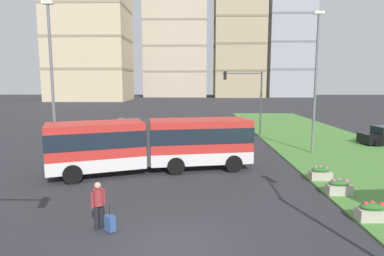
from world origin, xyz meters
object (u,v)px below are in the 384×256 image
at_px(apartment_tower_eastcentre, 288,45).
at_px(car_navy_sedan, 131,127).
at_px(streetlight_left, 52,77).
at_px(streetlight_median, 316,78).
at_px(apartment_tower_west, 89,25).
at_px(apartment_tower_centre, 239,20).
at_px(rolling_suitcase, 110,223).
at_px(traffic_light_far_right, 249,92).
at_px(apartment_tower_westcentre, 176,24).
at_px(flower_planter_2, 321,173).
at_px(flower_planter_0, 373,211).
at_px(flower_planter_1, 339,187).
at_px(articulated_bus, 153,144).
at_px(pedestrian_crossing, 98,202).

bearing_deg(apartment_tower_eastcentre, car_navy_sedan, -113.85).
relative_size(streetlight_left, streetlight_median, 1.00).
xyz_separation_m(apartment_tower_west, apartment_tower_centre, (45.38, 23.33, 5.36)).
distance_m(rolling_suitcase, apartment_tower_west, 90.89).
bearing_deg(traffic_light_far_right, apartment_tower_westcentre, 98.11).
bearing_deg(traffic_light_far_right, rolling_suitcase, -110.95).
xyz_separation_m(flower_planter_2, streetlight_left, (-15.76, 3.73, 5.11)).
height_order(flower_planter_0, flower_planter_1, same).
bearing_deg(articulated_bus, flower_planter_1, -24.45).
relative_size(flower_planter_1, apartment_tower_centre, 0.02).
xyz_separation_m(flower_planter_1, apartment_tower_eastcentre, (26.35, 107.69, 18.27)).
xyz_separation_m(apartment_tower_centre, apartment_tower_eastcentre, (18.23, 4.17, -7.88)).
distance_m(flower_planter_2, apartment_tower_west, 88.81).
distance_m(traffic_light_far_right, apartment_tower_centre, 89.78).
height_order(rolling_suitcase, apartment_tower_westcentre, apartment_tower_westcentre).
bearing_deg(apartment_tower_west, traffic_light_far_right, -60.54).
height_order(streetlight_left, apartment_tower_centre, apartment_tower_centre).
height_order(pedestrian_crossing, streetlight_left, streetlight_left).
distance_m(rolling_suitcase, flower_planter_1, 10.38).
bearing_deg(flower_planter_1, apartment_tower_eastcentre, 76.25).
xyz_separation_m(rolling_suitcase, flower_planter_1, (9.64, 3.84, 0.11)).
bearing_deg(flower_planter_0, apartment_tower_westcentre, 97.48).
height_order(articulated_bus, apartment_tower_centre, apartment_tower_centre).
relative_size(flower_planter_2, apartment_tower_west, 0.03).
xyz_separation_m(rolling_suitcase, flower_planter_0, (9.64, 0.94, 0.11)).
xyz_separation_m(streetlight_left, apartment_tower_eastcentre, (42.11, 101.66, 13.16)).
distance_m(streetlight_median, apartment_tower_eastcentre, 102.44).
xyz_separation_m(articulated_bus, flower_planter_2, (9.16, -1.86, -1.23)).
bearing_deg(apartment_tower_eastcentre, traffic_light_far_right, -107.16).
xyz_separation_m(pedestrian_crossing, flower_planter_0, (10.09, 0.74, -0.58)).
distance_m(flower_planter_0, flower_planter_1, 2.90).
xyz_separation_m(pedestrian_crossing, rolling_suitcase, (0.45, -0.20, -0.69)).
bearing_deg(apartment_tower_westcentre, streetlight_median, -80.51).
bearing_deg(car_navy_sedan, apartment_tower_westcentre, 90.66).
distance_m(flower_planter_0, apartment_tower_eastcentre, 115.15).
distance_m(streetlight_left, apartment_tower_eastcentre, 110.82).
distance_m(flower_planter_2, apartment_tower_centre, 104.85).
distance_m(pedestrian_crossing, apartment_tower_westcentre, 112.63).
distance_m(pedestrian_crossing, flower_planter_2, 11.73).
relative_size(car_navy_sedan, rolling_suitcase, 4.62).
bearing_deg(car_navy_sedan, traffic_light_far_right, -4.53).
height_order(flower_planter_1, streetlight_median, streetlight_median).
bearing_deg(streetlight_left, streetlight_median, 9.84).
bearing_deg(flower_planter_1, flower_planter_2, 90.00).
bearing_deg(apartment_tower_westcentre, pedestrian_crossing, -87.80).
xyz_separation_m(flower_planter_2, apartment_tower_eastcentre, (26.35, 105.39, 18.27)).
relative_size(rolling_suitcase, flower_planter_0, 0.88).
height_order(flower_planter_2, apartment_tower_eastcentre, apartment_tower_eastcentre).
bearing_deg(car_navy_sedan, rolling_suitcase, -80.51).
bearing_deg(apartment_tower_eastcentre, rolling_suitcase, -107.89).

